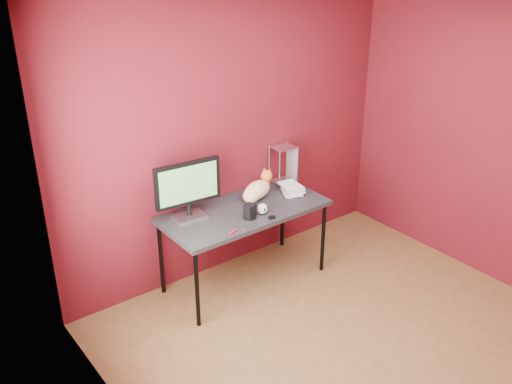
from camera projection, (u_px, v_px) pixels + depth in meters
room at (381, 183)px, 3.85m from camera, size 3.52×3.52×2.61m
desk at (244, 214)px, 5.07m from camera, size 1.50×0.70×0.75m
monitor at (188, 187)px, 4.78m from camera, size 0.59×0.22×0.51m
cat at (257, 190)px, 5.22m from camera, size 0.45×0.34×0.24m
skull_mug at (262, 209)px, 4.95m from camera, size 0.10×0.10×0.09m
speaker at (250, 212)px, 4.87m from camera, size 0.11×0.11×0.13m
book_stack at (284, 147)px, 5.16m from camera, size 0.26×0.28×0.92m
wire_rack at (283, 164)px, 5.52m from camera, size 0.23×0.19×0.37m
pocket_knife at (233, 232)px, 4.66m from camera, size 0.08×0.04×0.02m
black_gadget at (272, 217)px, 4.88m from camera, size 0.06×0.05×0.03m
washer at (245, 228)px, 4.73m from camera, size 0.04×0.04×0.00m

